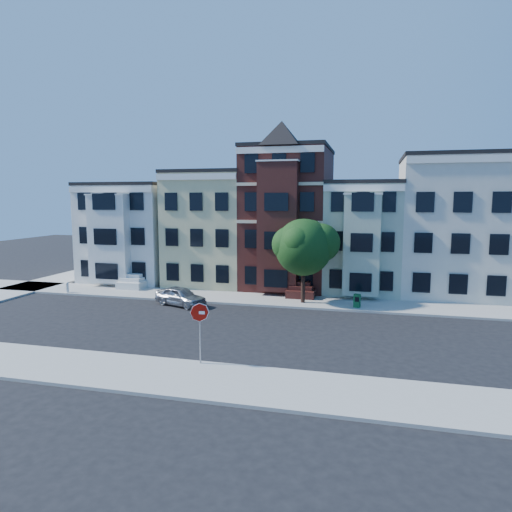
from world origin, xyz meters
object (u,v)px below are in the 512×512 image
(newspaper_box, at_px, (357,301))
(fire_hydrant, at_px, (67,288))
(parked_car, at_px, (181,296))
(stop_sign, at_px, (200,329))
(street_tree, at_px, (304,251))

(newspaper_box, xyz_separation_m, fire_hydrant, (-23.34, -0.57, -0.13))
(parked_car, xyz_separation_m, newspaper_box, (12.66, 2.00, -0.08))
(stop_sign, bearing_deg, newspaper_box, 57.12)
(newspaper_box, height_order, fire_hydrant, newspaper_box)
(fire_hydrant, distance_m, stop_sign, 20.85)
(street_tree, distance_m, parked_car, 9.66)
(newspaper_box, bearing_deg, street_tree, -172.04)
(street_tree, relative_size, parked_car, 1.87)
(newspaper_box, relative_size, fire_hydrant, 1.38)
(parked_car, height_order, stop_sign, stop_sign)
(fire_hydrant, relative_size, stop_sign, 0.21)
(street_tree, bearing_deg, parked_car, -163.38)
(street_tree, xyz_separation_m, fire_hydrant, (-19.38, -1.17, -3.51))
(newspaper_box, distance_m, stop_sign, 14.86)
(stop_sign, bearing_deg, street_tree, 72.80)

